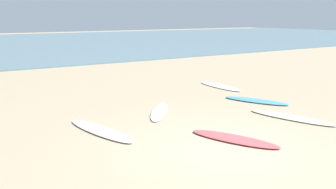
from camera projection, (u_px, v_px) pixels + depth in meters
ground_plane at (226, 149)px, 7.82m from camera, size 120.00×120.00×0.00m
ocean_water at (9, 44)px, 36.69m from camera, size 120.00×40.00×0.08m
surfboard_0 at (234, 139)px, 8.37m from camera, size 1.49×2.27×0.08m
surfboard_1 at (256, 101)px, 12.11m from camera, size 1.51×2.27×0.08m
surfboard_2 at (100, 131)px, 8.97m from camera, size 1.14×2.64×0.08m
surfboard_3 at (291, 117)px, 10.13m from camera, size 1.30×2.58×0.07m
surfboard_4 at (159, 111)px, 10.79m from camera, size 1.70×2.05×0.06m
surfboard_5 at (220, 86)px, 14.62m from camera, size 0.67×2.42×0.07m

